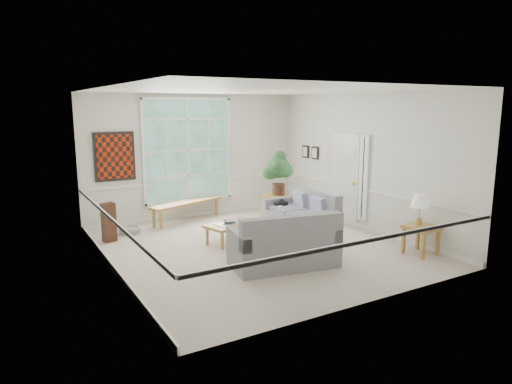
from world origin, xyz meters
The scene contains 24 objects.
floor centered at (0.00, 0.00, -0.01)m, with size 5.50×6.00×0.01m, color #BCAEA0.
ceiling centered at (0.00, 0.00, 3.00)m, with size 5.50×6.00×0.02m, color white.
wall_back centered at (0.00, 3.00, 1.50)m, with size 5.50×0.02×3.00m, color silver.
wall_front centered at (0.00, -3.00, 1.50)m, with size 5.50×0.02×3.00m, color silver.
wall_left centered at (-2.75, 0.00, 1.50)m, with size 0.02×6.00×3.00m, color silver.
wall_right centered at (2.75, 0.00, 1.50)m, with size 0.02×6.00×3.00m, color silver.
window_back centered at (-0.20, 2.96, 1.65)m, with size 2.30×0.08×2.40m, color white.
entry_door centered at (2.71, 0.60, 1.05)m, with size 0.08×0.90×2.10m, color white.
door_sidelight centered at (2.71, -0.03, 1.15)m, with size 0.08×0.26×1.90m, color white.
wall_art centered at (-1.95, 2.95, 1.60)m, with size 0.90×0.06×1.10m, color #5B1509.
wall_frame_near centered at (2.71, 1.75, 1.55)m, with size 0.04×0.26×0.32m, color black.
wall_frame_far centered at (2.71, 2.15, 1.55)m, with size 0.04×0.26×0.32m, color black.
loveseat_right centered at (1.26, 0.33, 0.47)m, with size 0.90×1.75×0.95m, color slate.
loveseat_front centered at (-0.13, -1.14, 0.48)m, with size 1.78×0.92×0.96m, color slate.
coffee_table centered at (-0.27, 0.54, 0.20)m, with size 1.06×0.58×0.40m, color #AB7D3B.
pewter_bowl centered at (-0.31, 0.56, 0.43)m, with size 0.31×0.31×0.08m, color gray.
window_bench centered at (-0.39, 2.65, 0.23)m, with size 1.97×0.38×0.46m, color #AB7D3B.
end_table centered at (1.50, 1.59, 0.32)m, with size 0.63×0.63×0.63m, color #AB7D3B.
houseplant centered at (1.50, 1.56, 1.16)m, with size 0.62×0.62×1.06m, color #275029, non-canonical shape.
side_table centered at (2.40, -1.91, 0.27)m, with size 0.53×0.53×0.54m, color #AB7D3B.
table_lamp centered at (2.39, -1.85, 0.84)m, with size 0.34×0.34×0.59m, color white, non-canonical shape.
pet_bed centered at (-1.89, 2.22, 0.07)m, with size 0.46×0.46×0.14m, color gray.
floor_speaker centered at (-2.40, 1.82, 0.40)m, with size 0.25×0.19×0.80m, color #371F14.
cat centered at (1.19, 0.95, 0.57)m, with size 0.35×0.25×0.16m, color black.
Camera 1 is at (-4.31, -7.39, 2.71)m, focal length 32.00 mm.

